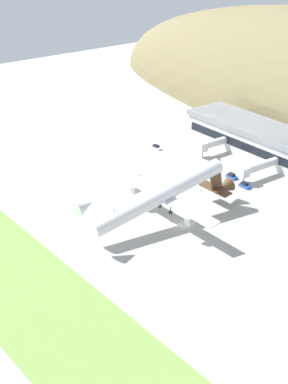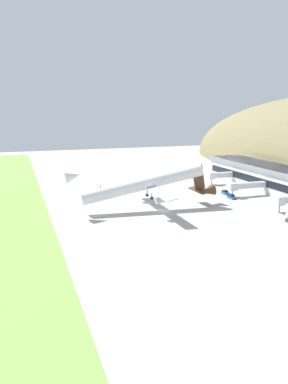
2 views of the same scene
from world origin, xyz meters
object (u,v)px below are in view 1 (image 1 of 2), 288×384
object	(u,v)px
service_car_1	(156,147)
jetway_1	(256,167)
service_car_2	(245,185)
traffic_cone_0	(201,190)
service_car_0	(232,176)
traffic_cone_1	(139,175)
jetway_0	(210,144)
cargo_airplane	(162,196)

from	to	relation	value
service_car_1	jetway_1	bearing A→B (deg)	12.71
service_car_2	traffic_cone_0	world-z (taller)	service_car_2
service_car_0	service_car_2	size ratio (longest dim) A/B	1.06
service_car_2	traffic_cone_1	distance (m)	33.37
jetway_0	cargo_airplane	size ratio (longest dim) A/B	0.23
jetway_0	service_car_1	distance (m)	19.35
cargo_airplane	traffic_cone_1	distance (m)	34.18
service_car_0	service_car_2	xyz separation A→B (m)	(7.39, -1.70, 0.04)
jetway_0	cargo_airplane	xyz separation A→B (m)	(29.42, -44.14, 4.34)
jetway_1	service_car_1	distance (m)	40.24
service_car_1	traffic_cone_0	size ratio (longest dim) A/B	7.04
service_car_0	service_car_1	size ratio (longest dim) A/B	0.96
jetway_0	traffic_cone_0	distance (m)	29.77
traffic_cone_1	jetway_0	bearing A→B (deg)	89.11
traffic_cone_0	cargo_airplane	bearing A→B (deg)	-67.20
jetway_0	service_car_2	size ratio (longest dim) A/B	3.22
jetway_0	cargo_airplane	world-z (taller)	cargo_airplane
service_car_1	traffic_cone_1	xyz separation A→B (m)	(15.06, -18.59, -0.33)
cargo_airplane	service_car_2	bearing A→B (deg)	95.59
jetway_1	cargo_airplane	size ratio (longest dim) A/B	0.31
jetway_0	cargo_airplane	distance (m)	53.23
service_car_2	jetway_1	bearing A→B (deg)	108.78
service_car_1	traffic_cone_1	distance (m)	23.93
service_car_0	traffic_cone_0	world-z (taller)	service_car_0
cargo_airplane	service_car_2	world-z (taller)	cargo_airplane
cargo_airplane	traffic_cone_0	size ratio (longest dim) A/B	89.94
traffic_cone_0	service_car_0	bearing A→B (deg)	95.61
jetway_1	service_car_0	world-z (taller)	jetway_1
cargo_airplane	traffic_cone_0	bearing A→B (deg)	112.80
traffic_cone_0	traffic_cone_1	world-z (taller)	same
service_car_1	service_car_2	bearing A→B (deg)	2.39
service_car_0	traffic_cone_0	bearing A→B (deg)	-84.39
jetway_1	service_car_0	size ratio (longest dim) A/B	4.11
service_car_0	traffic_cone_1	world-z (taller)	service_car_0
traffic_cone_0	traffic_cone_1	xyz separation A→B (m)	(-20.46, -7.89, 0.00)
jetway_1	jetway_0	bearing A→B (deg)	174.62
jetway_0	service_car_2	xyz separation A→B (m)	(26.01, -9.31, -3.30)
jetway_0	traffic_cone_1	distance (m)	29.87
cargo_airplane	traffic_cone_1	xyz separation A→B (m)	(-29.88, 14.51, -8.05)
cargo_airplane	service_car_0	distance (m)	38.87
jetway_1	service_car_2	xyz separation A→B (m)	(2.41, -7.09, -3.30)
service_car_2	traffic_cone_0	size ratio (longest dim) A/B	6.39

